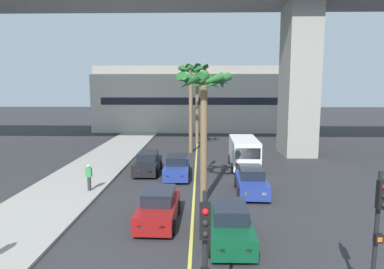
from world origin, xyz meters
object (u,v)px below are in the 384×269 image
at_px(traffic_light_median_near, 205,259).
at_px(car_queue_front, 177,167).
at_px(palm_tree_near_median, 197,81).
at_px(palm_tree_far_median, 204,96).
at_px(pedestrian_near_crosswalk, 89,177).
at_px(car_queue_second, 230,225).
at_px(palm_tree_mid_median, 190,84).
at_px(car_queue_third, 159,208).
at_px(car_queue_fourth, 251,182).
at_px(car_queue_fifth, 148,163).
at_px(traffic_light_median_far, 203,138).
at_px(delivery_van, 244,152).
at_px(traffic_light_right_far_corner, 378,226).

bearing_deg(traffic_light_median_near, car_queue_front, 96.12).
relative_size(traffic_light_median_near, palm_tree_near_median, 0.47).
bearing_deg(palm_tree_far_median, pedestrian_near_crosswalk, 168.56).
relative_size(car_queue_second, palm_tree_mid_median, 0.48).
distance_m(car_queue_third, traffic_light_median_near, 9.05).
relative_size(palm_tree_near_median, pedestrian_near_crosswalk, 5.53).
relative_size(car_queue_third, car_queue_fourth, 1.00).
distance_m(car_queue_front, car_queue_fourth, 5.95).
height_order(traffic_light_median_near, palm_tree_near_median, palm_tree_near_median).
bearing_deg(car_queue_third, car_queue_fifth, 101.83).
xyz_separation_m(traffic_light_median_near, pedestrian_near_crosswalk, (-6.83, 12.99, -1.72)).
xyz_separation_m(car_queue_third, traffic_light_median_far, (2.17, 9.14, 1.99)).
bearing_deg(car_queue_third, delivery_van, 64.07).
height_order(traffic_light_median_far, palm_tree_near_median, palm_tree_near_median).
bearing_deg(car_queue_third, traffic_light_right_far_corner, -45.13).
relative_size(car_queue_second, traffic_light_median_far, 0.98).
xyz_separation_m(car_queue_second, traffic_light_median_near, (-1.12, -6.60, 1.99)).
xyz_separation_m(car_queue_third, delivery_van, (5.41, 11.13, 0.57)).
distance_m(delivery_van, pedestrian_near_crosswalk, 12.19).
relative_size(car_queue_fifth, palm_tree_far_median, 0.57).
relative_size(car_queue_fifth, pedestrian_near_crosswalk, 2.54).
bearing_deg(traffic_light_median_far, delivery_van, 31.51).
bearing_deg(traffic_light_median_near, traffic_light_right_far_corner, 21.95).
distance_m(car_queue_front, palm_tree_mid_median, 11.01).
relative_size(traffic_light_median_near, traffic_light_right_far_corner, 1.00).
distance_m(car_queue_fifth, palm_tree_near_median, 14.92).
bearing_deg(pedestrian_near_crosswalk, car_queue_fifth, 60.62).
distance_m(traffic_light_right_far_corner, traffic_light_median_far, 16.50).
bearing_deg(car_queue_front, car_queue_third, -92.02).
bearing_deg(palm_tree_mid_median, delivery_van, -54.84).
bearing_deg(car_queue_third, palm_tree_far_median, 54.54).
relative_size(car_queue_second, pedestrian_near_crosswalk, 2.54).
bearing_deg(palm_tree_mid_median, palm_tree_far_median, -85.46).
distance_m(traffic_light_median_far, palm_tree_far_median, 6.90).
bearing_deg(palm_tree_mid_median, car_queue_second, -83.56).
distance_m(traffic_light_median_near, traffic_light_right_far_corner, 4.98).
bearing_deg(traffic_light_right_far_corner, traffic_light_median_far, 105.91).
bearing_deg(delivery_van, traffic_light_median_far, -148.49).
distance_m(palm_tree_far_median, pedestrian_near_crosswalk, 8.58).
relative_size(delivery_van, traffic_light_right_far_corner, 1.26).
bearing_deg(palm_tree_near_median, car_queue_fourth, -78.98).
bearing_deg(pedestrian_near_crosswalk, palm_tree_near_median, 70.59).
bearing_deg(palm_tree_far_median, traffic_light_median_far, 89.77).
bearing_deg(pedestrian_near_crosswalk, palm_tree_far_median, -11.44).
relative_size(car_queue_fourth, pedestrian_near_crosswalk, 2.56).
height_order(car_queue_fourth, delivery_van, delivery_van).
bearing_deg(car_queue_second, traffic_light_median_near, -99.60).
bearing_deg(delivery_van, car_queue_fifth, -166.59).
xyz_separation_m(car_queue_fifth, traffic_light_median_near, (4.04, -17.95, 1.99)).
bearing_deg(car_queue_second, car_queue_front, 106.02).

